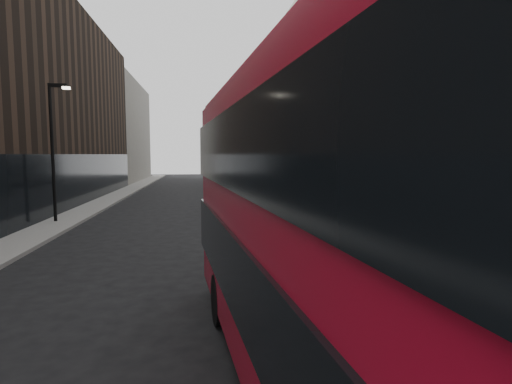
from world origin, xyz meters
name	(u,v)px	position (x,y,z in m)	size (l,w,h in m)	color
sidewalk_right	(315,202)	(7.50, 25.00, 0.07)	(3.00, 80.00, 0.15)	slate
sidewalk_left	(97,205)	(-8.00, 25.00, 0.07)	(2.00, 80.00, 0.15)	slate
building_modern_block	(395,55)	(11.47, 21.00, 9.90)	(5.03, 22.00, 20.00)	#9A9FA4
building_victorian	(303,104)	(11.38, 44.00, 9.66)	(6.50, 24.00, 21.00)	slate
building_left_mid	(64,111)	(-11.50, 30.00, 7.00)	(5.00, 24.00, 14.00)	black
building_left_far	(121,133)	(-11.50, 52.00, 6.50)	(5.00, 20.00, 13.00)	slate
street_lamp	(54,143)	(-8.22, 18.00, 4.18)	(1.06, 0.22, 7.00)	black
red_bus	(358,232)	(1.18, 0.98, 2.64)	(3.87, 11.98, 4.76)	#A0091F
grey_bus	(232,167)	(2.79, 44.75, 2.05)	(3.55, 12.03, 3.83)	black
car_a	(252,204)	(2.19, 19.75, 0.68)	(1.60, 3.97, 1.35)	black
car_b	(223,197)	(0.58, 22.33, 0.79)	(1.66, 4.77, 1.57)	gray
car_c	(220,187)	(0.82, 32.20, 0.69)	(1.94, 4.78, 1.39)	black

